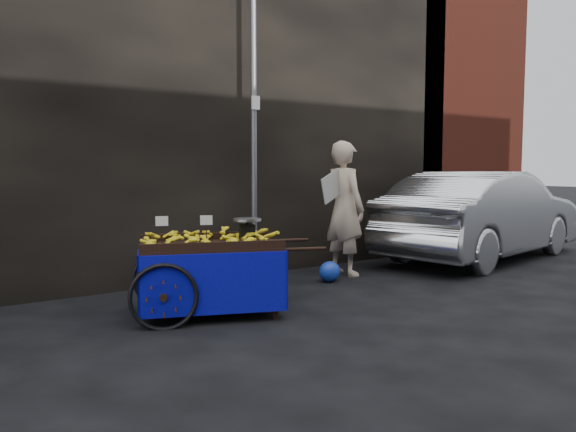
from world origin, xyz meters
TOP-DOWN VIEW (x-y plane):
  - ground at (0.00, 0.00)m, footprint 80.00×80.00m
  - building_wall at (0.39, 2.60)m, footprint 13.50×2.00m
  - street_pole at (0.30, 1.30)m, footprint 0.12×0.10m
  - banana_cart at (-1.07, 0.03)m, footprint 2.16×1.54m
  - vendor at (1.52, 0.85)m, footprint 0.84×0.73m
  - plastic_bag at (1.04, 0.57)m, footprint 0.31×0.25m
  - parked_car at (4.36, 0.59)m, footprint 4.66×2.29m

SIDE VIEW (x-z plane):
  - ground at x=0.00m, z-range 0.00..0.00m
  - plastic_bag at x=1.04m, z-range 0.00..0.28m
  - banana_cart at x=-1.07m, z-range 0.13..1.20m
  - parked_car at x=4.36m, z-range 0.00..1.47m
  - vendor at x=1.52m, z-range 0.00..1.91m
  - street_pole at x=0.30m, z-range 0.01..4.01m
  - building_wall at x=0.39m, z-range 0.00..5.00m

